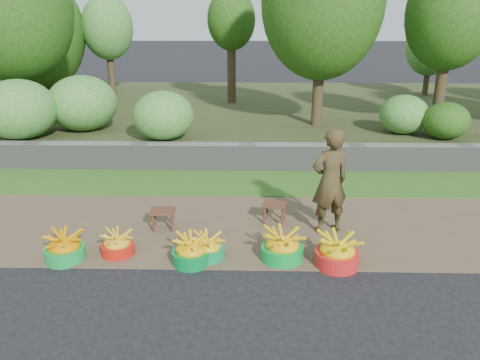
{
  "coord_description": "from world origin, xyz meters",
  "views": [
    {
      "loc": [
        0.08,
        -5.16,
        3.01
      ],
      "look_at": [
        -0.08,
        1.3,
        0.75
      ],
      "focal_mm": 35.0,
      "sensor_mm": 36.0,
      "label": 1
    }
  ],
  "objects_px": {
    "basin_d": "(207,248)",
    "basin_e": "(282,247)",
    "basin_b": "(117,245)",
    "stool_left": "(163,214)",
    "stool_right": "(275,207)",
    "basin_a": "(65,248)",
    "basin_f": "(337,253)",
    "vendor_woman": "(330,181)",
    "basin_c": "(191,251)"
  },
  "relations": [
    {
      "from": "basin_d",
      "to": "basin_e",
      "type": "bearing_deg",
      "value": -0.59
    },
    {
      "from": "basin_b",
      "to": "stool_left",
      "type": "height_order",
      "value": "stool_left"
    },
    {
      "from": "stool_left",
      "to": "stool_right",
      "type": "xyz_separation_m",
      "value": [
        1.66,
        0.28,
        0.0
      ]
    },
    {
      "from": "basin_e",
      "to": "basin_a",
      "type": "bearing_deg",
      "value": -178.66
    },
    {
      "from": "basin_a",
      "to": "basin_f",
      "type": "xyz_separation_m",
      "value": [
        3.51,
        -0.07,
        0.01
      ]
    },
    {
      "from": "vendor_woman",
      "to": "basin_b",
      "type": "bearing_deg",
      "value": -5.0
    },
    {
      "from": "basin_a",
      "to": "basin_b",
      "type": "bearing_deg",
      "value": 13.44
    },
    {
      "from": "stool_left",
      "to": "vendor_woman",
      "type": "xyz_separation_m",
      "value": [
        2.42,
        -0.0,
        0.52
      ]
    },
    {
      "from": "basin_c",
      "to": "basin_e",
      "type": "xyz_separation_m",
      "value": [
        1.17,
        0.11,
        0.02
      ]
    },
    {
      "from": "basin_f",
      "to": "stool_left",
      "type": "xyz_separation_m",
      "value": [
        -2.39,
        1.0,
        0.08
      ]
    },
    {
      "from": "basin_a",
      "to": "basin_d",
      "type": "bearing_deg",
      "value": 2.36
    },
    {
      "from": "basin_e",
      "to": "basin_f",
      "type": "xyz_separation_m",
      "value": [
        0.69,
        -0.13,
        0.0
      ]
    },
    {
      "from": "basin_a",
      "to": "stool_right",
      "type": "distance_m",
      "value": 3.03
    },
    {
      "from": "basin_e",
      "to": "basin_f",
      "type": "height_order",
      "value": "basin_f"
    },
    {
      "from": "stool_right",
      "to": "stool_left",
      "type": "bearing_deg",
      "value": -170.59
    },
    {
      "from": "basin_c",
      "to": "stool_left",
      "type": "xyz_separation_m",
      "value": [
        -0.53,
        0.98,
        0.1
      ]
    },
    {
      "from": "basin_d",
      "to": "basin_f",
      "type": "bearing_deg",
      "value": -4.96
    },
    {
      "from": "basin_f",
      "to": "stool_right",
      "type": "bearing_deg",
      "value": 119.85
    },
    {
      "from": "basin_d",
      "to": "basin_e",
      "type": "distance_m",
      "value": 0.98
    },
    {
      "from": "basin_f",
      "to": "vendor_woman",
      "type": "height_order",
      "value": "vendor_woman"
    },
    {
      "from": "basin_d",
      "to": "basin_f",
      "type": "xyz_separation_m",
      "value": [
        1.67,
        -0.14,
        0.03
      ]
    },
    {
      "from": "stool_left",
      "to": "stool_right",
      "type": "height_order",
      "value": "stool_right"
    },
    {
      "from": "basin_d",
      "to": "stool_right",
      "type": "relative_size",
      "value": 1.13
    },
    {
      "from": "basin_b",
      "to": "basin_c",
      "type": "height_order",
      "value": "basin_c"
    },
    {
      "from": "stool_right",
      "to": "basin_a",
      "type": "bearing_deg",
      "value": -156.47
    },
    {
      "from": "basin_d",
      "to": "stool_right",
      "type": "distance_m",
      "value": 1.47
    },
    {
      "from": "basin_d",
      "to": "stool_left",
      "type": "height_order",
      "value": "basin_d"
    },
    {
      "from": "basin_f",
      "to": "basin_c",
      "type": "bearing_deg",
      "value": 179.3
    },
    {
      "from": "basin_a",
      "to": "basin_b",
      "type": "relative_size",
      "value": 1.17
    },
    {
      "from": "basin_d",
      "to": "vendor_woman",
      "type": "bearing_deg",
      "value": 26.84
    },
    {
      "from": "basin_c",
      "to": "stool_right",
      "type": "distance_m",
      "value": 1.69
    },
    {
      "from": "basin_d",
      "to": "basin_e",
      "type": "height_order",
      "value": "basin_e"
    },
    {
      "from": "basin_a",
      "to": "stool_left",
      "type": "height_order",
      "value": "basin_a"
    },
    {
      "from": "vendor_woman",
      "to": "basin_c",
      "type": "bearing_deg",
      "value": 7.37
    },
    {
      "from": "basin_c",
      "to": "basin_e",
      "type": "height_order",
      "value": "basin_e"
    },
    {
      "from": "basin_c",
      "to": "stool_right",
      "type": "relative_size",
      "value": 1.23
    },
    {
      "from": "vendor_woman",
      "to": "stool_right",
      "type": "bearing_deg",
      "value": -40.15
    },
    {
      "from": "basin_d",
      "to": "vendor_woman",
      "type": "xyz_separation_m",
      "value": [
        1.69,
        0.86,
        0.64
      ]
    },
    {
      "from": "stool_left",
      "to": "basin_f",
      "type": "bearing_deg",
      "value": -22.74
    },
    {
      "from": "basin_e",
      "to": "basin_f",
      "type": "distance_m",
      "value": 0.7
    },
    {
      "from": "basin_b",
      "to": "vendor_woman",
      "type": "distance_m",
      "value": 3.06
    },
    {
      "from": "basin_d",
      "to": "vendor_woman",
      "type": "distance_m",
      "value": 2.0
    },
    {
      "from": "basin_e",
      "to": "stool_right",
      "type": "height_order",
      "value": "basin_e"
    },
    {
      "from": "basin_b",
      "to": "basin_a",
      "type": "bearing_deg",
      "value": -166.56
    },
    {
      "from": "basin_a",
      "to": "basin_b",
      "type": "height_order",
      "value": "basin_a"
    },
    {
      "from": "basin_d",
      "to": "basin_c",
      "type": "bearing_deg",
      "value": -147.68
    },
    {
      "from": "basin_b",
      "to": "stool_right",
      "type": "distance_m",
      "value": 2.38
    },
    {
      "from": "basin_a",
      "to": "basin_e",
      "type": "relative_size",
      "value": 0.94
    },
    {
      "from": "basin_a",
      "to": "stool_left",
      "type": "relative_size",
      "value": 1.4
    },
    {
      "from": "basin_b",
      "to": "basin_f",
      "type": "height_order",
      "value": "basin_f"
    }
  ]
}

